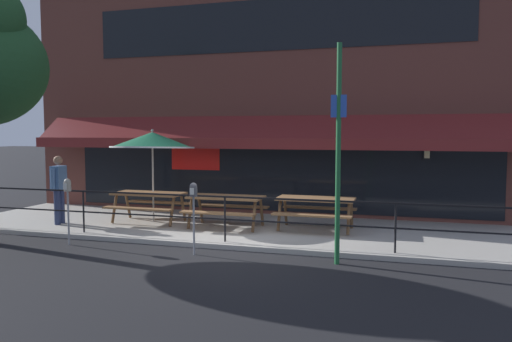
% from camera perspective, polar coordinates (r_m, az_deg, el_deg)
% --- Properties ---
extents(ground_plane, '(120.00, 120.00, 0.00)m').
position_cam_1_polar(ground_plane, '(10.36, -4.13, -8.93)').
color(ground_plane, black).
extents(patio_deck, '(15.00, 4.00, 0.10)m').
position_cam_1_polar(patio_deck, '(12.20, -0.80, -6.63)').
color(patio_deck, '#ADA89E').
rests_on(patio_deck, ground).
extents(restaurant_building, '(15.00, 1.60, 7.59)m').
position_cam_1_polar(restaurant_building, '(14.18, 1.90, 10.02)').
color(restaurant_building, brown).
rests_on(restaurant_building, ground).
extents(patio_railing, '(13.84, 0.04, 0.97)m').
position_cam_1_polar(patio_railing, '(10.49, -3.58, -4.32)').
color(patio_railing, black).
rests_on(patio_railing, patio_deck).
extents(picnic_table_left, '(1.80, 1.42, 0.76)m').
position_cam_1_polar(picnic_table_left, '(12.98, -12.15, -3.12)').
color(picnic_table_left, brown).
rests_on(picnic_table_left, patio_deck).
extents(picnic_table_centre, '(1.80, 1.42, 0.76)m').
position_cam_1_polar(picnic_table_centre, '(12.03, -3.45, -3.63)').
color(picnic_table_centre, brown).
rests_on(picnic_table_centre, patio_deck).
extents(picnic_table_right, '(1.80, 1.42, 0.76)m').
position_cam_1_polar(picnic_table_right, '(11.79, 6.83, -3.82)').
color(picnic_table_right, brown).
rests_on(picnic_table_right, patio_deck).
extents(patio_umbrella_left, '(2.14, 2.14, 2.38)m').
position_cam_1_polar(patio_umbrella_left, '(13.08, -11.76, 3.42)').
color(patio_umbrella_left, '#B7B2A8').
rests_on(patio_umbrella_left, patio_deck).
extents(pedestrian_walking, '(0.29, 0.62, 1.71)m').
position_cam_1_polar(pedestrian_walking, '(13.39, -21.62, -1.60)').
color(pedestrian_walking, navy).
rests_on(pedestrian_walking, patio_deck).
extents(parking_meter_near, '(0.15, 0.16, 1.42)m').
position_cam_1_polar(parking_meter_near, '(11.28, -20.73, -2.19)').
color(parking_meter_near, gray).
rests_on(parking_meter_near, ground).
extents(parking_meter_far, '(0.15, 0.16, 1.42)m').
position_cam_1_polar(parking_meter_far, '(9.78, -7.15, -2.92)').
color(parking_meter_far, gray).
rests_on(parking_meter_far, ground).
extents(street_sign_pole, '(0.28, 0.09, 3.97)m').
position_cam_1_polar(street_sign_pole, '(9.06, 9.38, 2.15)').
color(street_sign_pole, '#1E6033').
rests_on(street_sign_pole, ground).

